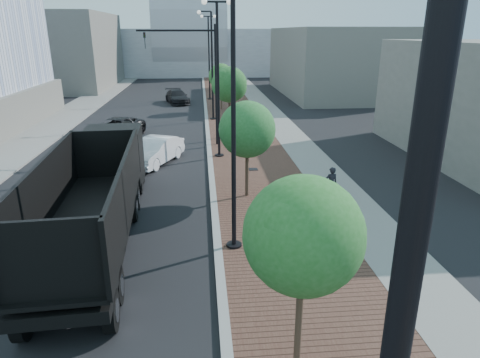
{
  "coord_description": "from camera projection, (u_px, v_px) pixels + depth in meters",
  "views": [
    {
      "loc": [
        -0.45,
        -3.85,
        7.52
      ],
      "look_at": [
        1.0,
        12.0,
        2.0
      ],
      "focal_mm": 31.84,
      "sensor_mm": 36.0,
      "label": 1
    }
  ],
  "objects": [
    {
      "name": "tree_2",
      "position": [
        230.0,
        85.0,
        30.41
      ],
      "size": [
        2.56,
        2.55,
        5.23
      ],
      "color": "#382619",
      "rests_on": "ground"
    },
    {
      "name": "commercial_block_nw",
      "position": [
        59.0,
        51.0,
        59.22
      ],
      "size": [
        14.0,
        20.0,
        10.0
      ],
      "primitive_type": "cube",
      "color": "slate",
      "rests_on": "ground"
    },
    {
      "name": "streetlight_3",
      "position": [
        211.0,
        71.0,
        36.74
      ],
      "size": [
        1.44,
        0.56,
        9.21
      ],
      "color": "black",
      "rests_on": "ground"
    },
    {
      "name": "dark_car_far",
      "position": [
        177.0,
        97.0,
        47.05
      ],
      "size": [
        3.19,
        5.31,
        1.44
      ],
      "primitive_type": "imported",
      "rotation": [
        0.0,
        0.0,
        0.25
      ],
      "color": "black",
      "rests_on": "ground"
    },
    {
      "name": "streetlight_2",
      "position": [
        218.0,
        80.0,
        25.3
      ],
      "size": [
        1.72,
        0.56,
        9.28
      ],
      "color": "black",
      "rests_on": "ground"
    },
    {
      "name": "traffic_mast",
      "position": [
        202.0,
        73.0,
        27.99
      ],
      "size": [
        5.09,
        0.2,
        8.0
      ],
      "color": "black",
      "rests_on": "ground"
    },
    {
      "name": "sidewalk",
      "position": [
        239.0,
        108.0,
        44.05
      ],
      "size": [
        7.0,
        140.0,
        0.12
      ],
      "primitive_type": "cube",
      "color": "#4C2D23",
      "rests_on": "ground"
    },
    {
      "name": "dump_truck",
      "position": [
        105.0,
        184.0,
        17.7
      ],
      "size": [
        3.47,
        13.71,
        3.61
      ],
      "rotation": [
        0.0,
        0.0,
        0.06
      ],
      "color": "black",
      "rests_on": "ground"
    },
    {
      "name": "streetlight_1",
      "position": [
        230.0,
        133.0,
        14.16
      ],
      "size": [
        1.44,
        0.56,
        9.21
      ],
      "color": "black",
      "rests_on": "ground"
    },
    {
      "name": "streetlight_4",
      "position": [
        209.0,
        57.0,
        47.88
      ],
      "size": [
        1.72,
        0.56,
        9.28
      ],
      "color": "black",
      "rests_on": "ground"
    },
    {
      "name": "white_sedan",
      "position": [
        155.0,
        151.0,
        25.4
      ],
      "size": [
        3.38,
        4.98,
        1.55
      ],
      "primitive_type": "imported",
      "rotation": [
        0.0,
        0.0,
        -0.41
      ],
      "color": "white",
      "rests_on": "ground"
    },
    {
      "name": "tree_0",
      "position": [
        305.0,
        235.0,
        8.91
      ],
      "size": [
        2.59,
        2.58,
        4.79
      ],
      "color": "#382619",
      "rests_on": "ground"
    },
    {
      "name": "curb",
      "position": [
        206.0,
        108.0,
        43.74
      ],
      "size": [
        0.3,
        140.0,
        0.14
      ],
      "primitive_type": "cube",
      "color": "gray",
      "rests_on": "ground"
    },
    {
      "name": "dark_car_mid",
      "position": [
        116.0,
        129.0,
        31.46
      ],
      "size": [
        4.21,
        5.86,
        1.48
      ],
      "primitive_type": "imported",
      "rotation": [
        0.0,
        0.0,
        -0.37
      ],
      "color": "black",
      "rests_on": "ground"
    },
    {
      "name": "west_sidewalk",
      "position": [
        76.0,
        110.0,
        42.63
      ],
      "size": [
        4.0,
        140.0,
        0.12
      ],
      "primitive_type": "cube",
      "color": "slate",
      "rests_on": "ground"
    },
    {
      "name": "commercial_block_ne",
      "position": [
        332.0,
        61.0,
        53.24
      ],
      "size": [
        12.0,
        22.0,
        8.0
      ],
      "primitive_type": "cube",
      "color": "slate",
      "rests_on": "ground"
    },
    {
      "name": "tree_1",
      "position": [
        248.0,
        130.0,
        19.32
      ],
      "size": [
        2.61,
        2.6,
        4.63
      ],
      "color": "#382619",
      "rests_on": "ground"
    },
    {
      "name": "concrete_strip",
      "position": [
        265.0,
        107.0,
        44.28
      ],
      "size": [
        2.4,
        140.0,
        0.13
      ],
      "primitive_type": "cube",
      "color": "slate",
      "rests_on": "ground"
    },
    {
      "name": "convention_center",
      "position": [
        191.0,
        40.0,
        83.96
      ],
      "size": [
        50.0,
        30.0,
        50.0
      ],
      "color": "#9B9EA5",
      "rests_on": "ground"
    },
    {
      "name": "utility_cover_2",
      "position": [
        253.0,
        169.0,
        24.17
      ],
      "size": [
        0.5,
        0.5,
        0.02
      ],
      "primitive_type": "cube",
      "color": "black",
      "rests_on": "sidewalk"
    },
    {
      "name": "pedestrian",
      "position": [
        331.0,
        184.0,
        19.82
      ],
      "size": [
        0.64,
        0.46,
        1.63
      ],
      "primitive_type": "imported",
      "rotation": [
        0.0,
        0.0,
        3.26
      ],
      "color": "black",
      "rests_on": "ground"
    },
    {
      "name": "tree_3",
      "position": [
        222.0,
        76.0,
        41.89
      ],
      "size": [
        2.5,
        2.47,
        4.61
      ],
      "color": "#382619",
      "rests_on": "ground"
    },
    {
      "name": "utility_cover_1",
      "position": [
        294.0,
        272.0,
        13.82
      ],
      "size": [
        0.5,
        0.5,
        0.02
      ],
      "primitive_type": "cube",
      "color": "black",
      "rests_on": "sidewalk"
    }
  ]
}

